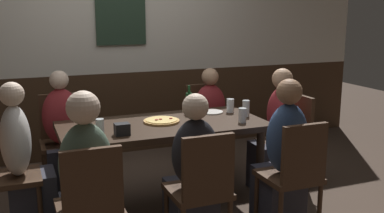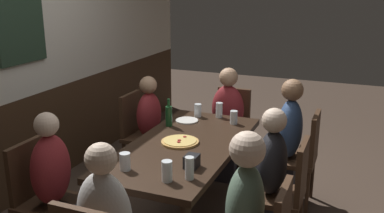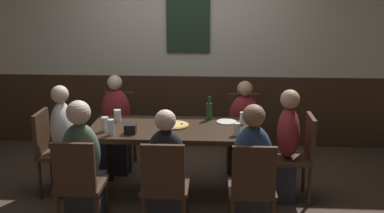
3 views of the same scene
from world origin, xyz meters
name	(u,v)px [view 3 (image 3 of 3)]	position (x,y,z in m)	size (l,w,h in m)	color
ground_plane	(174,195)	(0.00, 0.00, 0.00)	(12.00, 12.00, 0.00)	#423328
wall_back	(185,49)	(0.00, 1.65, 1.30)	(6.40, 0.13, 2.60)	#3D2819
dining_table	(174,135)	(0.00, 0.00, 0.65)	(1.69, 0.81, 0.74)	black
chair_right_far	(243,127)	(0.74, 0.82, 0.50)	(0.40, 0.40, 0.88)	#422B1C
chair_left_near	(79,181)	(-0.74, -0.82, 0.50)	(0.40, 0.40, 0.88)	#422B1C
chair_head_east	(299,153)	(1.26, 0.00, 0.50)	(0.40, 0.40, 0.88)	#422B1C
chair_right_near	(252,185)	(0.74, -0.82, 0.50)	(0.40, 0.40, 0.88)	#422B1C
chair_left_far	(119,125)	(-0.74, 0.82, 0.50)	(0.40, 0.40, 0.88)	#422B1C
chair_head_west	(53,148)	(-1.26, 0.00, 0.50)	(0.40, 0.40, 0.88)	#422B1C
chair_mid_near	(165,183)	(0.00, -0.82, 0.50)	(0.40, 0.40, 0.88)	#422B1C
person_right_far	(244,136)	(0.74, 0.66, 0.45)	(0.34, 0.37, 1.08)	#2D2D38
person_left_near	(84,173)	(-0.74, -0.66, 0.51)	(0.34, 0.37, 1.18)	#2D2D38
person_head_east	(282,154)	(1.10, 0.00, 0.48)	(0.37, 0.34, 1.14)	#2D2D38
person_right_near	(251,178)	(0.74, -0.66, 0.49)	(0.34, 0.37, 1.17)	#2D2D38
person_left_far	(116,131)	(-0.74, 0.66, 0.47)	(0.34, 0.37, 1.13)	#2D2D38
person_head_west	(68,149)	(-1.10, 0.00, 0.48)	(0.37, 0.34, 1.15)	#2D2D38
person_mid_near	(167,179)	(0.00, -0.66, 0.47)	(0.34, 0.37, 1.11)	#2D2D38
pizza	(174,125)	(0.00, 0.04, 0.75)	(0.30, 0.30, 0.03)	tan
tumbler_water	(237,130)	(0.62, -0.22, 0.79)	(0.07, 0.07, 0.12)	silver
beer_glass_tall	(250,124)	(0.76, -0.04, 0.80)	(0.06, 0.06, 0.14)	silver
tumbler_short	(111,128)	(-0.57, -0.28, 0.81)	(0.06, 0.06, 0.15)	silver
pint_glass_stout	(105,125)	(-0.66, -0.16, 0.80)	(0.07, 0.07, 0.14)	silver
pint_glass_amber	(118,116)	(-0.61, 0.18, 0.79)	(0.07, 0.07, 0.12)	silver
pint_glass_pale	(243,119)	(0.70, 0.16, 0.79)	(0.07, 0.07, 0.12)	silver
beer_bottle_green	(209,111)	(0.35, 0.30, 0.84)	(0.06, 0.06, 0.25)	#194723
plate_white_large	(227,122)	(0.53, 0.20, 0.75)	(0.21, 0.21, 0.01)	white
condiment_caddy	(130,129)	(-0.40, -0.23, 0.79)	(0.11, 0.09, 0.09)	black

